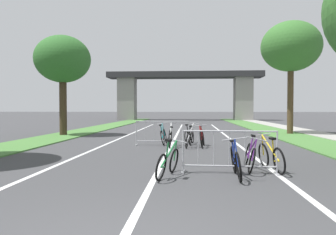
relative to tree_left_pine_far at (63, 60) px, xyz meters
The scene contains 20 objects.
grass_verge_left 6.62m from the tree_left_pine_far, 88.21° to the left, with size 2.39×49.12×0.05m, color #477A38.
grass_verge_right 14.65m from the tree_left_pine_far, 20.79° to the left, with size 2.39×49.12×0.05m, color #477A38.
sidewalk_path_right 16.52m from the tree_left_pine_far, 18.14° to the left, with size 1.76×49.12×0.08m, color #9E9B93.
lane_stripe_center 7.99m from the tree_left_pine_far, ahead, with size 0.14×28.42×0.01m, color silver.
lane_stripe_right_lane 10.51m from the tree_left_pine_far, ahead, with size 0.14×28.42×0.01m, color silver.
lane_stripe_left_lane 5.83m from the tree_left_pine_far, 13.98° to the right, with size 0.14×28.42×0.01m, color silver.
overpass_bridge 26.31m from the tree_left_pine_far, 75.45° to the left, with size 20.94×3.24×6.54m.
tree_left_pine_far is the anchor object (origin of this frame).
tree_right_maple_mid 13.68m from the tree_left_pine_far, ahead, with size 3.58×3.58×6.88m.
crowd_barrier_nearest 13.84m from the tree_left_pine_far, 50.97° to the right, with size 2.33×0.52×1.05m.
crowd_barrier_second 8.63m from the tree_left_pine_far, 36.09° to the right, with size 2.33×0.50×1.05m.
bicycle_white_0 9.21m from the tree_left_pine_far, 37.36° to the right, with size 0.47×1.75×1.00m.
bicycle_teal_1 8.50m from the tree_left_pine_far, 33.54° to the right, with size 0.49×1.70×0.97m.
bicycle_green_2 13.46m from the tree_left_pine_far, 57.42° to the right, with size 0.69×1.55×0.91m.
bicycle_blue_3 14.27m from the tree_left_pine_far, 51.85° to the right, with size 0.53×1.66×0.97m.
bicycle_yellow_4 14.31m from the tree_left_pine_far, 46.52° to the right, with size 0.56×1.63×0.92m.
bicycle_purple_5 13.90m from the tree_left_pine_far, 47.74° to the right, with size 0.50×1.73×0.91m.
bicycle_black_6 9.30m from the tree_left_pine_far, 28.29° to the right, with size 0.55×1.63×0.90m.
bicycle_red_7 10.15m from the tree_left_pine_far, 31.95° to the right, with size 0.56×1.70×0.95m.
bicycle_silver_8 9.80m from the tree_left_pine_far, 34.15° to the right, with size 0.58×1.75×1.01m.
Camera 1 is at (0.81, -2.96, 1.58)m, focal length 34.01 mm.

